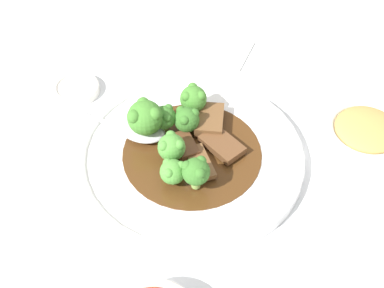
# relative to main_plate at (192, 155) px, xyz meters

# --- Properties ---
(ground_plane) EXTENTS (4.00, 4.00, 0.00)m
(ground_plane) POSITION_rel_main_plate_xyz_m (0.00, 0.00, -0.01)
(ground_plane) COLOR silver
(main_plate) EXTENTS (0.32, 0.32, 0.02)m
(main_plate) POSITION_rel_main_plate_xyz_m (0.00, 0.00, 0.00)
(main_plate) COLOR white
(main_plate) RESTS_ON ground_plane
(beef_strip_0) EXTENTS (0.06, 0.06, 0.01)m
(beef_strip_0) POSITION_rel_main_plate_xyz_m (0.02, -0.02, 0.01)
(beef_strip_0) COLOR brown
(beef_strip_0) RESTS_ON main_plate
(beef_strip_1) EXTENTS (0.06, 0.07, 0.02)m
(beef_strip_1) POSITION_rel_main_plate_xyz_m (0.00, 0.06, 0.02)
(beef_strip_1) COLOR brown
(beef_strip_1) RESTS_ON main_plate
(beef_strip_2) EXTENTS (0.05, 0.05, 0.01)m
(beef_strip_2) POSITION_rel_main_plate_xyz_m (-0.01, 0.00, 0.02)
(beef_strip_2) COLOR #56331E
(beef_strip_2) RESTS_ON main_plate
(beef_strip_3) EXTENTS (0.07, 0.06, 0.01)m
(beef_strip_3) POSITION_rel_main_plate_xyz_m (0.03, 0.02, 0.01)
(beef_strip_3) COLOR brown
(beef_strip_3) RESTS_ON main_plate
(broccoli_floret_0) EXTENTS (0.04, 0.04, 0.05)m
(broccoli_floret_0) POSITION_rel_main_plate_xyz_m (-0.03, 0.07, 0.04)
(broccoli_floret_0) COLOR #8EB756
(broccoli_floret_0) RESTS_ON main_plate
(broccoli_floret_1) EXTENTS (0.03, 0.03, 0.04)m
(broccoli_floret_1) POSITION_rel_main_plate_xyz_m (0.00, -0.06, 0.03)
(broccoli_floret_1) COLOR #7FA84C
(broccoli_floret_1) RESTS_ON main_plate
(broccoli_floret_2) EXTENTS (0.04, 0.04, 0.05)m
(broccoli_floret_2) POSITION_rel_main_plate_xyz_m (0.03, -0.05, 0.04)
(broccoli_floret_2) COLOR #8EB756
(broccoli_floret_2) RESTS_ON main_plate
(broccoli_floret_3) EXTENTS (0.04, 0.04, 0.05)m
(broccoli_floret_3) POSITION_rel_main_plate_xyz_m (-0.02, -0.03, 0.04)
(broccoli_floret_3) COLOR #8EB756
(broccoli_floret_3) RESTS_ON main_plate
(broccoli_floret_4) EXTENTS (0.04, 0.04, 0.04)m
(broccoli_floret_4) POSITION_rel_main_plate_xyz_m (-0.02, 0.03, 0.03)
(broccoli_floret_4) COLOR #8EB756
(broccoli_floret_4) RESTS_ON main_plate
(broccoli_floret_5) EXTENTS (0.03, 0.03, 0.04)m
(broccoli_floret_5) POSITION_rel_main_plate_xyz_m (-0.05, 0.02, 0.04)
(broccoli_floret_5) COLOR #7FA84C
(broccoli_floret_5) RESTS_ON main_plate
(broccoli_floret_6) EXTENTS (0.05, 0.05, 0.06)m
(broccoli_floret_6) POSITION_rel_main_plate_xyz_m (-0.07, -0.00, 0.05)
(broccoli_floret_6) COLOR #7FA84C
(broccoli_floret_6) RESTS_ON main_plate
(serving_spoon) EXTENTS (0.24, 0.05, 0.01)m
(serving_spoon) POSITION_rel_main_plate_xyz_m (-0.10, -0.00, 0.02)
(serving_spoon) COLOR silver
(serving_spoon) RESTS_ON main_plate
(side_bowl_appetizer) EXTENTS (0.12, 0.12, 0.04)m
(side_bowl_appetizer) POSITION_rel_main_plate_xyz_m (0.21, 0.13, 0.01)
(side_bowl_appetizer) COLOR white
(side_bowl_appetizer) RESTS_ON ground_plane
(sauce_dish) EXTENTS (0.07, 0.07, 0.01)m
(sauce_dish) POSITION_rel_main_plate_xyz_m (-0.23, 0.05, -0.00)
(sauce_dish) COLOR white
(sauce_dish) RESTS_ON ground_plane
(paper_napkin) EXTENTS (0.13, 0.09, 0.01)m
(paper_napkin) POSITION_rel_main_plate_xyz_m (-0.07, 0.24, -0.01)
(paper_napkin) COLOR silver
(paper_napkin) RESTS_ON ground_plane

